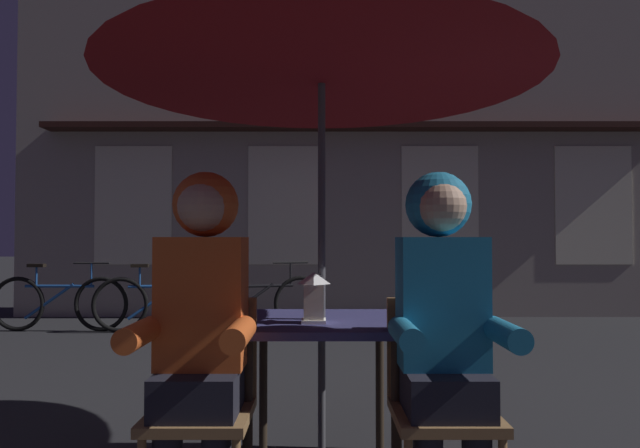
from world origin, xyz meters
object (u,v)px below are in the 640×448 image
at_px(bicycle_third, 257,302).
at_px(patio_umbrella, 320,45).
at_px(person_left_hooded, 199,309).
at_px(chair_left, 202,395).
at_px(bicycle_second, 162,303).
at_px(person_right_hooded, 441,308).
at_px(bicycle_nearest, 57,303).
at_px(chair_right, 438,395).
at_px(lantern, 312,296).
at_px(cafe_table, 320,341).

bearing_deg(bicycle_third, patio_umbrella, -79.21).
bearing_deg(person_left_hooded, chair_left, 90.00).
xyz_separation_m(bicycle_second, bicycle_third, (1.15, 0.03, 0.00)).
xyz_separation_m(person_right_hooded, bicycle_nearest, (-3.65, 4.35, -0.50)).
height_order(patio_umbrella, bicycle_third, patio_umbrella).
distance_m(chair_right, person_left_hooded, 1.03).
relative_size(chair_right, bicycle_nearest, 0.52).
distance_m(lantern, chair_left, 0.64).
height_order(lantern, person_left_hooded, person_left_hooded).
bearing_deg(bicycle_second, bicycle_nearest, 179.68).
distance_m(chair_left, person_left_hooded, 0.36).
distance_m(chair_left, person_right_hooded, 1.03).
bearing_deg(person_right_hooded, bicycle_third, 105.74).
distance_m(cafe_table, chair_left, 0.62).
relative_size(bicycle_nearest, bicycle_third, 1.02).
relative_size(patio_umbrella, bicycle_second, 1.38).
distance_m(cafe_table, chair_right, 0.62).
relative_size(person_right_hooded, bicycle_third, 0.85).
bearing_deg(bicycle_third, lantern, -79.98).
xyz_separation_m(lantern, chair_left, (-0.44, -0.26, -0.37)).
bearing_deg(bicycle_second, chair_right, -60.99).
bearing_deg(bicycle_nearest, person_right_hooded, -50.05).
height_order(cafe_table, person_left_hooded, person_left_hooded).
xyz_separation_m(bicycle_nearest, bicycle_third, (2.41, 0.02, 0.00)).
bearing_deg(chair_left, person_right_hooded, -3.39).
distance_m(cafe_table, person_left_hooded, 0.67).
distance_m(cafe_table, lantern, 0.25).
relative_size(cafe_table, lantern, 3.20).
distance_m(chair_right, bicycle_second, 4.90).
distance_m(cafe_table, bicycle_nearest, 5.05).
xyz_separation_m(person_left_hooded, bicycle_second, (-1.42, 4.34, -0.50)).
xyz_separation_m(lantern, bicycle_nearest, (-3.13, 4.03, -0.51)).
bearing_deg(chair_left, bicycle_nearest, 122.01).
relative_size(cafe_table, chair_left, 0.85).
bearing_deg(lantern, chair_left, -149.46).
height_order(chair_right, person_left_hooded, person_left_hooded).
xyz_separation_m(patio_umbrella, chair_left, (-0.48, -0.37, -1.57)).
distance_m(chair_left, bicycle_third, 4.33).
xyz_separation_m(lantern, bicycle_second, (-1.86, 4.03, -0.51)).
xyz_separation_m(person_right_hooded, bicycle_third, (-1.23, 4.37, -0.50)).
distance_m(cafe_table, bicycle_second, 4.36).
height_order(lantern, chair_right, lantern).
distance_m(patio_umbrella, bicycle_third, 4.37).
bearing_deg(chair_right, bicycle_second, 119.01).
bearing_deg(chair_left, person_left_hooded, -90.00).
relative_size(patio_umbrella, lantern, 10.00).
bearing_deg(patio_umbrella, chair_right, -37.55).
height_order(patio_umbrella, bicycle_second, patio_umbrella).
distance_m(bicycle_nearest, bicycle_third, 2.41).
relative_size(lantern, bicycle_third, 0.14).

